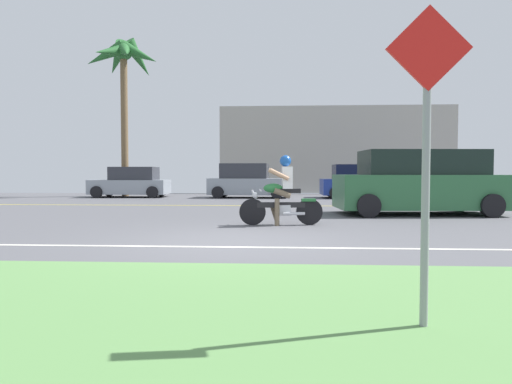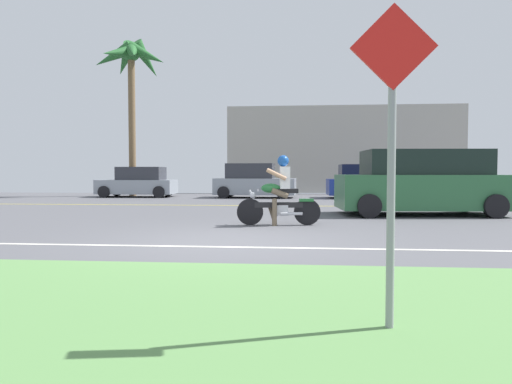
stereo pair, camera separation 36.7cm
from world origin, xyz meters
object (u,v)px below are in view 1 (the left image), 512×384
at_px(motorcyclist, 282,196).
at_px(suv_nearby, 419,183).
at_px(street_sign, 427,136).
at_px(parked_car_0, 131,183).
at_px(palm_tree_0, 123,63).
at_px(parked_car_2, 361,182).
at_px(parked_car_1, 248,182).

height_order(motorcyclist, suv_nearby, suv_nearby).
bearing_deg(street_sign, motorcyclist, 98.78).
height_order(motorcyclist, parked_car_0, motorcyclist).
xyz_separation_m(suv_nearby, street_sign, (-2.85, -9.97, 0.59)).
xyz_separation_m(motorcyclist, palm_tree_0, (-8.04, 12.35, 6.05)).
bearing_deg(street_sign, parked_car_2, 81.92).
bearing_deg(palm_tree_0, parked_car_1, -9.72).
bearing_deg(suv_nearby, parked_car_2, 91.75).
bearing_deg(palm_tree_0, suv_nearby, -38.22).
xyz_separation_m(parked_car_0, street_sign, (8.46, -18.45, 0.79)).
bearing_deg(parked_car_2, motorcyclist, -108.12).
relative_size(motorcyclist, parked_car_0, 0.51).
distance_m(motorcyclist, palm_tree_0, 15.93).
xyz_separation_m(parked_car_1, parked_car_2, (5.33, 0.01, -0.02)).
xyz_separation_m(motorcyclist, parked_car_2, (3.69, 11.27, 0.06)).
height_order(parked_car_0, palm_tree_0, palm_tree_0).
height_order(motorcyclist, parked_car_1, parked_car_1).
relative_size(suv_nearby, parked_car_1, 1.25).
height_order(palm_tree_0, street_sign, palm_tree_0).
xyz_separation_m(suv_nearby, palm_tree_0, (-11.98, 9.43, 5.83)).
bearing_deg(motorcyclist, palm_tree_0, 123.05).
distance_m(suv_nearby, parked_car_2, 8.35).
xyz_separation_m(parked_car_0, parked_car_1, (5.72, -0.14, 0.07)).
bearing_deg(parked_car_0, street_sign, -65.37).
bearing_deg(suv_nearby, parked_car_0, 143.14).
bearing_deg(street_sign, palm_tree_0, 115.19).
distance_m(parked_car_1, parked_car_2, 5.33).
relative_size(suv_nearby, street_sign, 2.01).
distance_m(suv_nearby, parked_car_0, 14.14).
relative_size(motorcyclist, suv_nearby, 0.39).
distance_m(parked_car_0, parked_car_2, 11.06).
bearing_deg(suv_nearby, street_sign, -105.98).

